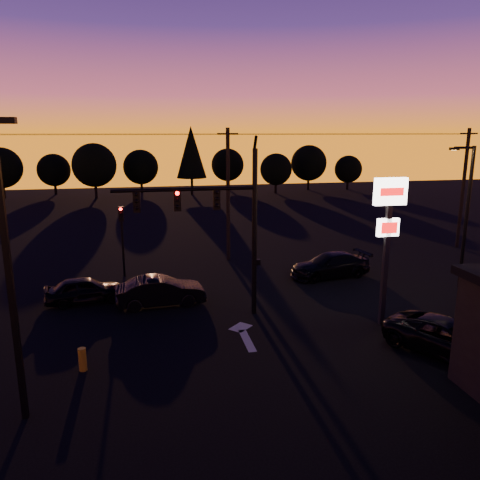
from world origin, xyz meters
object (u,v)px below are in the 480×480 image
at_px(bollard, 82,359).
at_px(parking_lot_light, 7,255).
at_px(traffic_signal_mast, 221,216).
at_px(suv_parked, 449,338).
at_px(car_mid, 161,291).
at_px(streetlight, 466,211).
at_px(car_left, 85,290).
at_px(pylon_sign, 388,220).
at_px(secondary_signal, 122,231).
at_px(car_right, 330,265).

bearing_deg(bollard, parking_lot_light, -117.44).
xyz_separation_m(traffic_signal_mast, bollard, (-5.99, -4.27, -4.49)).
bearing_deg(suv_parked, bollard, 143.51).
bearing_deg(suv_parked, car_mid, 114.50).
bearing_deg(traffic_signal_mast, streetlight, 6.14).
bearing_deg(streetlight, suv_parked, -128.04).
height_order(parking_lot_light, car_left, parking_lot_light).
distance_m(parking_lot_light, pylon_sign, 15.19).
distance_m(secondary_signal, bollard, 12.06).
bearing_deg(car_left, streetlight, -103.60).
height_order(traffic_signal_mast, suv_parked, traffic_signal_mast).
bearing_deg(streetlight, pylon_sign, -149.92).
relative_size(pylon_sign, bollard, 7.62).
height_order(parking_lot_light, car_mid, parking_lot_light).
distance_m(secondary_signal, parking_lot_light, 14.90).
xyz_separation_m(pylon_sign, suv_parked, (1.16, -3.35, -4.21)).
bearing_deg(bollard, traffic_signal_mast, 35.49).
distance_m(secondary_signal, car_right, 12.89).
bearing_deg(secondary_signal, car_right, -11.95).
distance_m(streetlight, suv_parked, 10.05).
distance_m(pylon_sign, car_mid, 11.71).
distance_m(secondary_signal, car_mid, 6.20).
height_order(secondary_signal, car_right, secondary_signal).
bearing_deg(traffic_signal_mast, car_left, 154.43).
height_order(traffic_signal_mast, car_left, traffic_signal_mast).
bearing_deg(car_right, car_left, -92.00).
distance_m(parking_lot_light, car_right, 19.60).
bearing_deg(parking_lot_light, bollard, 62.56).
bearing_deg(streetlight, car_right, 152.61).
distance_m(bollard, car_mid, 7.04).
relative_size(traffic_signal_mast, pylon_sign, 1.26).
bearing_deg(car_left, secondary_signal, -31.92).
relative_size(parking_lot_light, car_right, 1.82).
xyz_separation_m(pylon_sign, car_left, (-13.82, 5.71, -4.23)).
bearing_deg(pylon_sign, secondary_signal, 140.23).
bearing_deg(parking_lot_light, streetlight, 21.65).
xyz_separation_m(traffic_signal_mast, parking_lot_light, (-7.40, -6.99, 0.33)).
bearing_deg(pylon_sign, parking_lot_light, -162.77).
bearing_deg(car_left, bollard, 176.70).
relative_size(parking_lot_light, suv_parked, 1.80).
distance_m(parking_lot_light, car_mid, 11.07).
height_order(parking_lot_light, car_right, parking_lot_light).
xyz_separation_m(traffic_signal_mast, streetlight, (14.01, 1.51, -0.52)).
xyz_separation_m(streetlight, car_mid, (-16.87, 0.52, -3.67)).
relative_size(secondary_signal, car_right, 0.86).
bearing_deg(car_right, traffic_signal_mast, -65.76).
xyz_separation_m(parking_lot_light, suv_parked, (15.66, 1.15, -4.56)).
xyz_separation_m(secondary_signal, pylon_sign, (12.00, -9.99, 2.05)).
height_order(bollard, car_left, car_left).
height_order(car_left, car_mid, car_mid).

